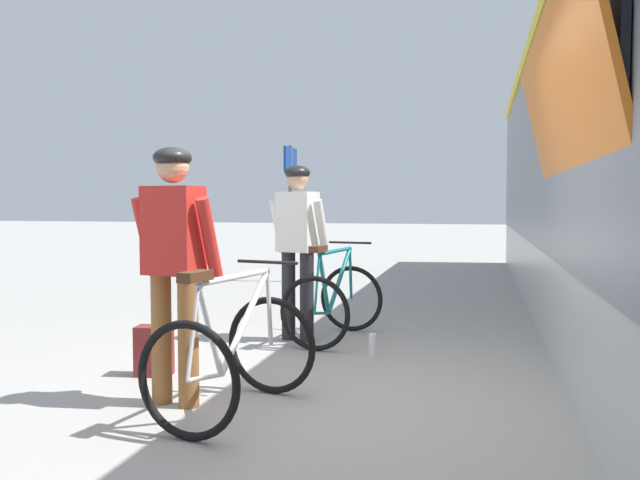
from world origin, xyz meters
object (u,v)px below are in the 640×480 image
Objects in this scene: cyclist_near_in_red at (174,252)px; backpack_on_platform at (154,351)px; bicycle_far_teal at (334,301)px; bicycle_near_white at (233,354)px; platform_sign_post at (291,190)px; cyclist_far_in_white at (298,236)px; water_bottle_near_the_bikes at (373,345)px.

cyclist_near_in_red is 1.19m from backpack_on_platform.
bicycle_far_teal is 2.91× the size of backpack_on_platform.
cyclist_near_in_red is 1.51× the size of bicycle_far_teal.
bicycle_near_white is 0.49× the size of platform_sign_post.
backpack_on_platform is at bearing -116.22° from cyclist_far_in_white.
cyclist_near_in_red is at bearing -104.87° from bicycle_far_teal.
bicycle_far_teal is at bearing 14.03° from cyclist_far_in_white.
cyclist_near_in_red is 0.73× the size of platform_sign_post.
bicycle_far_teal is at bearing 75.13° from cyclist_near_in_red.
platform_sign_post is at bearing 100.01° from cyclist_near_in_red.
bicycle_far_teal reaches higher than backpack_on_platform.
cyclist_near_in_red is 1.00× the size of cyclist_far_in_white.
cyclist_far_in_white is 2.40m from bicycle_near_white.
backpack_on_platform is 6.44m from platform_sign_post.
water_bottle_near_the_bikes is (1.61, 1.02, -0.09)m from backpack_on_platform.
platform_sign_post is (-1.68, 6.99, 1.22)m from bicycle_near_white.
backpack_on_platform is 0.17× the size of platform_sign_post.
bicycle_far_teal is at bearing -68.43° from platform_sign_post.
cyclist_near_in_red is 2.45m from bicycle_far_teal.
backpack_on_platform is at bearing 128.47° from cyclist_near_in_red.
cyclist_near_in_red is 8.22× the size of water_bottle_near_the_bikes.
platform_sign_post is (-1.82, 4.60, 1.22)m from bicycle_far_teal.
water_bottle_near_the_bikes is at bearing 70.43° from bicycle_near_white.
backpack_on_platform is (-0.98, 0.75, -0.20)m from bicycle_near_white.
cyclist_near_in_red is at bearing -79.99° from platform_sign_post.
water_bottle_near_the_bikes is at bearing 23.96° from backpack_on_platform.
bicycle_far_teal is 1.99m from backpack_on_platform.
platform_sign_post is (-2.31, 5.22, 1.52)m from water_bottle_near_the_bikes.
platform_sign_post is at bearing 107.35° from cyclist_far_in_white.
bicycle_near_white reaches higher than backpack_on_platform.
backpack_on_platform is (-0.76, -1.55, -0.85)m from cyclist_far_in_white.
bicycle_near_white is 1.91m from water_bottle_near_the_bikes.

